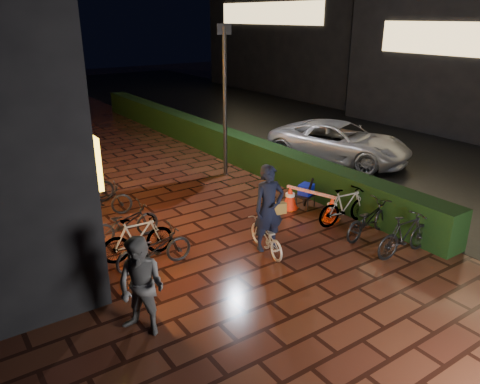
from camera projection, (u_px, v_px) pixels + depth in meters
ground at (280, 261)px, 9.93m from camera, size 80.00×80.00×0.00m
asphalt_road at (376, 146)px, 18.56m from camera, size 11.00×60.00×0.01m
hedge at (214, 139)px, 17.67m from camera, size 0.70×20.00×1.00m
bystander_person at (141, 287)px, 7.41m from camera, size 1.00×1.05×1.70m
van at (339, 142)px, 16.52m from camera, size 3.89×5.43×1.37m
lamp_post_hedge at (225, 96)px, 14.40m from camera, size 0.45×0.18×4.66m
lamp_post_sf at (23, 83)px, 14.91m from camera, size 0.50×0.15×5.21m
cyclist at (268, 221)px, 10.00m from camera, size 0.76×1.47×2.02m
traffic_barrier at (310, 203)px, 12.14m from camera, size 0.84×1.62×0.66m
cart_assembly at (306, 191)px, 12.48m from camera, size 0.63×0.68×0.96m
parked_bikes_storefront at (109, 210)px, 11.38m from camera, size 1.78×6.03×0.95m
parked_bikes_hedge at (371, 219)px, 10.82m from camera, size 1.77×2.47×0.95m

